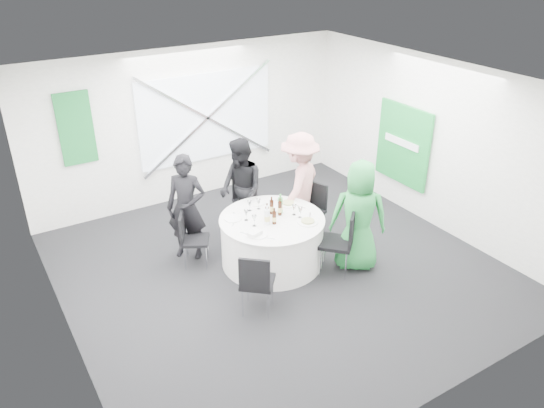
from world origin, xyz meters
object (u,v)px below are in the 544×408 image
chair_back (246,196)px  chair_front_right (343,238)px  banquet_table (272,241)px  chair_front_left (256,280)px  green_water_bottle (280,205)px  person_man_back_left (187,208)px  person_woman_green (359,216)px  chair_back_right (313,206)px  clear_water_bottle (267,217)px  person_man_back (241,189)px  chair_back_left (190,236)px  person_woman_pink (299,184)px

chair_back → chair_front_right: chair_front_right is taller
banquet_table → chair_front_left: bearing=-131.0°
chair_front_left → green_water_bottle: green_water_bottle is taller
chair_back → chair_front_left: (-1.06, -2.15, -0.02)m
person_man_back_left → person_woman_green: bearing=2.6°
chair_back_right → clear_water_bottle: (-1.17, -0.49, 0.35)m
banquet_table → person_woman_green: (1.02, -0.73, 0.47)m
person_man_back → clear_water_bottle: 1.12m
chair_back_right → chair_front_right: size_ratio=0.88×
green_water_bottle → clear_water_bottle: 0.41m
banquet_table → chair_back_left: chair_back_left is taller
person_woman_pink → chair_back: bearing=-77.9°
person_woman_pink → chair_front_right: bearing=49.9°
chair_back_right → green_water_bottle: 0.94m
chair_front_left → person_woman_pink: size_ratio=0.53×
chair_front_left → green_water_bottle: 1.51m
person_man_back → clear_water_bottle: person_man_back is taller
chair_back_right → banquet_table: bearing=-90.0°
chair_back_left → chair_back_right: chair_back_right is taller
chair_back_left → clear_water_bottle: size_ratio=2.92×
chair_back_right → chair_front_left: (-1.85, -1.33, 0.02)m
banquet_table → person_man_back: (0.04, 1.01, 0.45)m
chair_front_right → chair_back_left: bearing=-80.8°
banquet_table → person_woman_pink: (0.88, 0.58, 0.49)m
chair_back_left → person_woman_green: (2.08, -1.33, 0.35)m
chair_back_right → clear_water_bottle: clear_water_bottle is taller
green_water_bottle → chair_back: bearing=88.3°
chair_front_right → green_water_bottle: 1.05m
person_man_back → person_woman_pink: person_woman_pink is taller
banquet_table → person_woman_pink: 1.16m
person_man_back_left → person_man_back: person_man_back_left is taller
person_man_back → green_water_bottle: person_man_back is taller
clear_water_bottle → green_water_bottle: bearing=29.9°
person_woman_green → green_water_bottle: 1.16m
chair_back_left → chair_back_right: size_ratio=0.96×
chair_back_right → person_woman_pink: (-0.15, 0.19, 0.35)m
banquet_table → chair_back_right: (1.03, 0.39, 0.14)m
chair_back → clear_water_bottle: 1.40m
chair_back → person_man_back: size_ratio=0.58×
chair_front_right → person_man_back: person_man_back is taller
chair_back_right → chair_front_left: chair_front_left is taller
chair_front_right → person_man_back_left: 2.36m
green_water_bottle → clear_water_bottle: (-0.35, -0.20, -0.00)m
person_man_back_left → person_woman_green: person_woman_green is taller
chair_back → green_water_bottle: (-0.03, -1.11, 0.31)m
person_man_back_left → clear_water_bottle: 1.27m
chair_back → clear_water_bottle: size_ratio=3.28×
chair_front_right → chair_back: bearing=-119.7°
chair_back_right → person_woman_pink: bearing=-163.7°
banquet_table → person_woman_pink: size_ratio=0.90×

